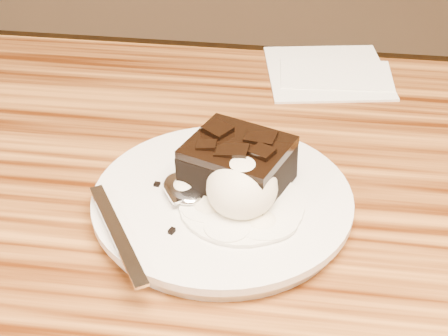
# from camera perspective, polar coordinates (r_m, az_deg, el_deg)

# --- Properties ---
(plate) EXTENTS (0.22, 0.22, 0.02)m
(plate) POSITION_cam_1_polar(r_m,az_deg,el_deg) (0.59, -0.13, -3.02)
(plate) COLOR white
(plate) RESTS_ON dining_table
(brownie) EXTENTS (0.10, 0.09, 0.04)m
(brownie) POSITION_cam_1_polar(r_m,az_deg,el_deg) (0.58, 1.16, 0.00)
(brownie) COLOR black
(brownie) RESTS_ON plate
(ice_cream_scoop) EXTENTS (0.06, 0.06, 0.05)m
(ice_cream_scoop) POSITION_cam_1_polar(r_m,az_deg,el_deg) (0.56, 1.53, -1.60)
(ice_cream_scoop) COLOR white
(ice_cream_scoop) RESTS_ON plate
(melt_puddle) EXTENTS (0.10, 0.10, 0.00)m
(melt_puddle) POSITION_cam_1_polar(r_m,az_deg,el_deg) (0.57, 1.50, -3.15)
(melt_puddle) COLOR white
(melt_puddle) RESTS_ON plate
(spoon) EXTENTS (0.13, 0.18, 0.01)m
(spoon) POSITION_cam_1_polar(r_m,az_deg,el_deg) (0.58, -3.38, -1.83)
(spoon) COLOR silver
(spoon) RESTS_ON plate
(napkin) EXTENTS (0.16, 0.16, 0.01)m
(napkin) POSITION_cam_1_polar(r_m,az_deg,el_deg) (0.82, 8.67, 8.02)
(napkin) COLOR white
(napkin) RESTS_ON dining_table
(crumb_a) EXTENTS (0.01, 0.01, 0.00)m
(crumb_a) POSITION_cam_1_polar(r_m,az_deg,el_deg) (0.55, -0.96, -4.49)
(crumb_a) COLOR black
(crumb_a) RESTS_ON plate
(crumb_b) EXTENTS (0.01, 0.01, 0.00)m
(crumb_b) POSITION_cam_1_polar(r_m,az_deg,el_deg) (0.59, -5.65, -1.37)
(crumb_b) COLOR black
(crumb_b) RESTS_ON plate
(crumb_c) EXTENTS (0.01, 0.01, 0.00)m
(crumb_c) POSITION_cam_1_polar(r_m,az_deg,el_deg) (0.54, -4.41, -5.30)
(crumb_c) COLOR black
(crumb_c) RESTS_ON plate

